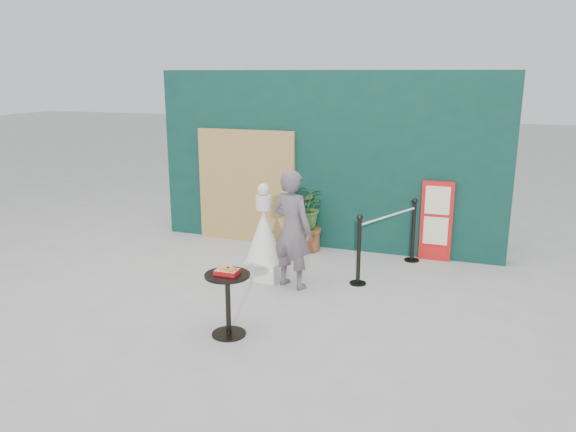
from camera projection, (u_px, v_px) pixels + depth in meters
name	position (u px, v px, depth m)	size (l,w,h in m)	color
ground	(256.00, 315.00, 7.05)	(60.00, 60.00, 0.00)	#ADAAA5
back_wall	(326.00, 161.00, 9.55)	(6.00, 0.30, 3.00)	#092C29
bamboo_fence	(246.00, 186.00, 9.94)	(1.80, 0.08, 2.00)	tan
woman	(292.00, 229.00, 7.80)	(0.62, 0.40, 1.69)	#665862
menu_board	(436.00, 221.00, 8.97)	(0.50, 0.07, 1.30)	red
statue	(264.00, 240.00, 8.20)	(0.56, 0.56, 1.43)	white
cafe_table	(228.00, 295.00, 6.41)	(0.52, 0.52, 0.75)	black
food_basket	(227.00, 271.00, 6.34)	(0.26, 0.19, 0.11)	#B31313
planter	(308.00, 213.00, 9.47)	(0.66, 0.57, 1.12)	brown
stanchion_barrier	(388.00, 241.00, 8.47)	(0.84, 1.54, 1.03)	black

